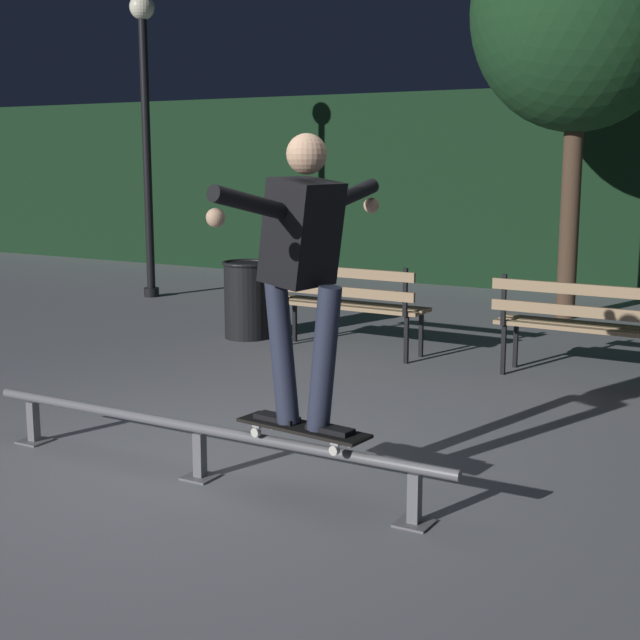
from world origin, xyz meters
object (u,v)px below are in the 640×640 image
Objects in this scene: skateboard at (303,429)px; park_bench_left_center at (590,320)px; trash_can at (247,298)px; grind_rail at (199,437)px; park_bench_leftmost at (343,298)px; lamp_post_left at (145,108)px; tree_behind_benches at (580,12)px; skateboarder at (303,257)px.

skateboard is 3.50m from park_bench_left_center.
trash_can is at bearing 128.12° from skateboard.
park_bench_leftmost reaches higher than grind_rail.
tree_behind_benches is at bearing 12.34° from lamp_post_left.
skateboarder reaches higher than trash_can.
park_bench_left_center reaches higher than trash_can.
grind_rail is 0.72m from skateboard.
trash_can is (-2.83, 3.61, 0.00)m from skateboard.
grind_rail is 4.04× the size of skateboard.
trash_can is at bearing 128.14° from skateboarder.
skateboard is at bearing 0.00° from grind_rail.
park_bench_left_center is at bearing 78.33° from skateboarder.
park_bench_leftmost is 1.00× the size of park_bench_left_center.
skateboard is at bearing 173.81° from skateboarder.
tree_behind_benches is at bearing 108.08° from park_bench_left_center.
skateboarder is at bearing -6.19° from skateboard.
grind_rail is 2.00× the size of park_bench_left_center.
park_bench_left_center is at bearing -16.53° from lamp_post_left.
park_bench_leftmost is (-1.60, 3.42, 0.13)m from skateboard.
tree_behind_benches reaches higher than park_bench_left_center.
skateboard is 3.78m from park_bench_leftmost.
park_bench_leftmost reaches higher than skateboard.
grind_rail is at bearing -47.50° from lamp_post_left.
tree_behind_benches is 4.87m from trash_can.
lamp_post_left is (-4.84, 5.28, 2.23)m from grind_rail.
park_bench_left_center is at bearing 78.29° from skateboard.
park_bench_leftmost is 4.77m from lamp_post_left.
lamp_post_left is (-6.26, 1.86, 1.94)m from park_bench_left_center.
skateboarder is at bearing -64.89° from park_bench_leftmost.
tree_behind_benches is at bearing 92.42° from skateboard.
tree_behind_benches is at bearing 86.15° from grind_rail.
park_bench_leftmost is 2.31m from park_bench_left_center.
grind_rail is 7.19m from tree_behind_benches.
grind_rail is at bearing -112.45° from park_bench_left_center.
tree_behind_benches reaches higher than skateboard.
park_bench_leftmost is (-0.90, 3.42, 0.29)m from grind_rail.
lamp_post_left is 3.80m from trash_can.
park_bench_leftmost is at bearing 115.07° from skateboard.
trash_can is (2.71, -1.67, -2.07)m from lamp_post_left.
park_bench_left_center is (1.42, 3.42, 0.29)m from grind_rail.
park_bench_left_center is 4.29m from tree_behind_benches.
trash_can is at bearing 177.05° from park_bench_left_center.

